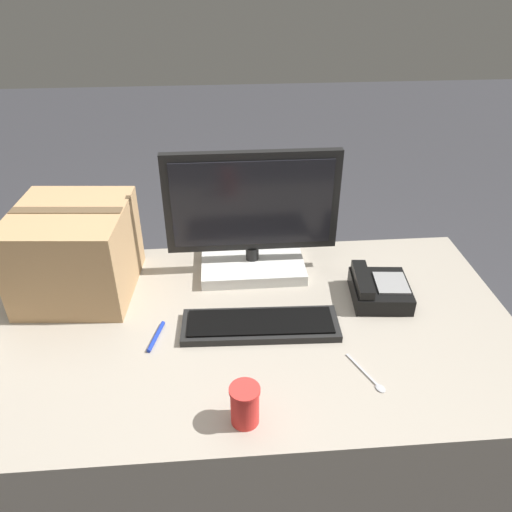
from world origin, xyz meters
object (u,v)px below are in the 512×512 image
paper_cup_right (245,405)px  pen_marker (156,336)px  spoon (370,378)px  desk_phone (378,289)px  cardboard_box (75,251)px  monitor (252,225)px  keyboard (260,325)px

paper_cup_right → pen_marker: 0.39m
spoon → pen_marker: pen_marker is taller
paper_cup_right → spoon: size_ratio=0.72×
desk_phone → pen_marker: size_ratio=1.68×
desk_phone → pen_marker: 0.70m
spoon → pen_marker: size_ratio=1.21×
spoon → cardboard_box: bearing=-143.2°
monitor → cardboard_box: (-0.56, -0.07, -0.03)m
keyboard → spoon: size_ratio=3.12×
paper_cup_right → pen_marker: size_ratio=0.88×
monitor → cardboard_box: bearing=-172.5°
desk_phone → paper_cup_right: size_ratio=1.92×
desk_phone → cardboard_box: bearing=177.6°
monitor → pen_marker: monitor is taller
monitor → desk_phone: bearing=-27.7°
cardboard_box → pen_marker: size_ratio=3.10×
desk_phone → spoon: (-0.12, -0.34, -0.03)m
monitor → keyboard: 0.36m
spoon → keyboard: bearing=-153.3°
monitor → spoon: 0.63m
monitor → paper_cup_right: size_ratio=5.26×
desk_phone → cardboard_box: size_ratio=0.54×
paper_cup_right → pen_marker: paper_cup_right is taller
desk_phone → cardboard_box: cardboard_box is taller
desk_phone → paper_cup_right: paper_cup_right is taller
spoon → cardboard_box: size_ratio=0.39×
paper_cup_right → desk_phone: bearing=44.9°
monitor → pen_marker: size_ratio=4.60×
keyboard → paper_cup_right: bearing=-99.1°
desk_phone → cardboard_box: (-0.94, 0.13, 0.11)m
paper_cup_right → keyboard: bearing=78.8°
paper_cup_right → spoon: 0.35m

